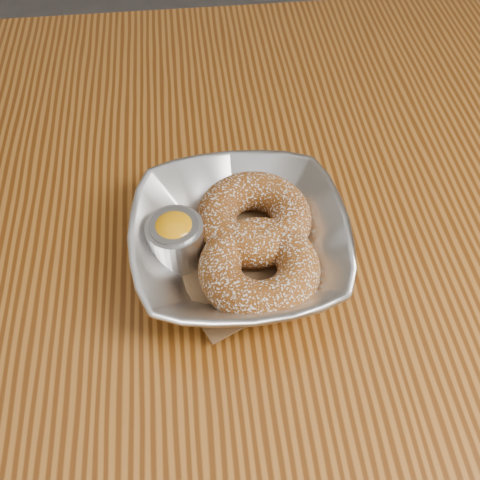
{
  "coord_description": "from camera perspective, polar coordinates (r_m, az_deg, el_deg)",
  "views": [
    {
      "loc": [
        -0.12,
        -0.4,
        1.2
      ],
      "look_at": [
        -0.08,
        -0.08,
        0.78
      ],
      "focal_mm": 42.0,
      "sensor_mm": 36.0,
      "label": 1
    }
  ],
  "objects": [
    {
      "name": "donut_back",
      "position": [
        0.55,
        1.4,
        2.22
      ],
      "size": [
        0.15,
        0.15,
        0.04
      ],
      "primitive_type": "torus",
      "rotation": [
        0.0,
        0.0,
        -0.43
      ],
      "color": "brown",
      "rests_on": "parchment"
    },
    {
      "name": "ramekin",
      "position": [
        0.53,
        -6.56,
        0.17
      ],
      "size": [
        0.05,
        0.05,
        0.05
      ],
      "color": "#BBBDC2",
      "rests_on": "table"
    },
    {
      "name": "serving_bowl",
      "position": [
        0.54,
        0.0,
        -0.3
      ],
      "size": [
        0.21,
        0.21,
        0.05
      ],
      "primitive_type": "imported",
      "color": "#BBBDC2",
      "rests_on": "table"
    },
    {
      "name": "parchment",
      "position": [
        0.55,
        -0.0,
        -1.35
      ],
      "size": [
        0.19,
        0.19,
        0.0
      ],
      "primitive_type": "cube",
      "rotation": [
        0.0,
        0.0,
        0.44
      ],
      "color": "brown",
      "rests_on": "table"
    },
    {
      "name": "ground_plane",
      "position": [
        1.27,
        3.48,
        -19.03
      ],
      "size": [
        4.0,
        4.0,
        0.0
      ],
      "primitive_type": "plane",
      "color": "#565659",
      "rests_on": "ground"
    },
    {
      "name": "table",
      "position": [
        0.69,
        6.06,
        -1.07
      ],
      "size": [
        1.2,
        0.8,
        0.75
      ],
      "color": "brown",
      "rests_on": "ground_plane"
    },
    {
      "name": "donut_front",
      "position": [
        0.52,
        1.96,
        -2.94
      ],
      "size": [
        0.15,
        0.15,
        0.04
      ],
      "primitive_type": "torus",
      "rotation": [
        0.0,
        0.0,
        0.55
      ],
      "color": "brown",
      "rests_on": "parchment"
    }
  ]
}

